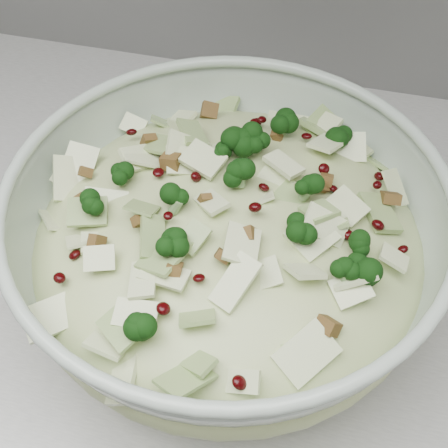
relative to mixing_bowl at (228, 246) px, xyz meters
name	(u,v)px	position (x,y,z in m)	size (l,w,h in m)	color
counter	(79,361)	(-0.28, 0.10, -0.53)	(3.60, 0.60, 0.90)	silver
mixing_bowl	(228,246)	(0.00, 0.00, 0.00)	(0.44, 0.44, 0.15)	#AABBAB
salad	(228,229)	(0.00, 0.00, 0.02)	(0.37, 0.37, 0.15)	beige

